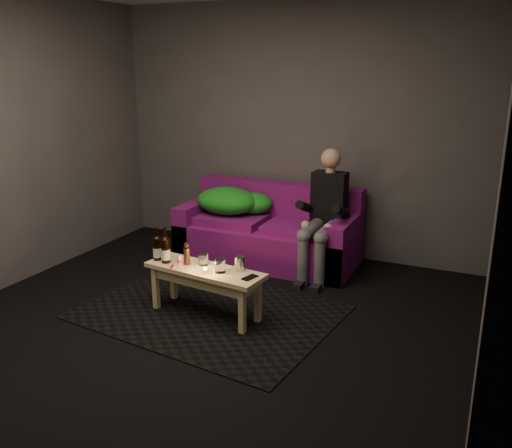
# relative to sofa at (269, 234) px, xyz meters

# --- Properties ---
(floor) EXTENTS (4.50, 4.50, 0.00)m
(floor) POSITION_rel_sofa_xyz_m (0.10, -1.81, -0.28)
(floor) COLOR black
(floor) RESTS_ON ground
(room) EXTENTS (4.50, 4.50, 4.50)m
(room) POSITION_rel_sofa_xyz_m (0.10, -1.34, 1.36)
(room) COLOR silver
(room) RESTS_ON ground
(rug) EXTENTS (2.15, 1.68, 0.01)m
(rug) POSITION_rel_sofa_xyz_m (0.05, -1.37, -0.28)
(rug) COLOR black
(rug) RESTS_ON floor
(sofa) EXTENTS (1.80, 0.81, 0.77)m
(sofa) POSITION_rel_sofa_xyz_m (0.00, 0.00, 0.00)
(sofa) COLOR #660D56
(sofa) RESTS_ON floor
(green_blanket) EXTENTS (0.79, 0.54, 0.27)m
(green_blanket) POSITION_rel_sofa_xyz_m (-0.42, -0.01, 0.30)
(green_blanket) COLOR #198C21
(green_blanket) RESTS_ON sofa
(person) EXTENTS (0.32, 0.75, 1.20)m
(person) POSITION_rel_sofa_xyz_m (0.63, -0.15, 0.34)
(person) COLOR black
(person) RESTS_ON sofa
(coffee_table) EXTENTS (1.03, 0.43, 0.41)m
(coffee_table) POSITION_rel_sofa_xyz_m (0.05, -1.42, 0.05)
(coffee_table) COLOR #DDC281
(coffee_table) RESTS_ON rug
(beer_bottle_a) EXTENTS (0.07, 0.07, 0.28)m
(beer_bottle_a) POSITION_rel_sofa_xyz_m (-0.40, -1.41, 0.23)
(beer_bottle_a) COLOR black
(beer_bottle_a) RESTS_ON coffee_table
(beer_bottle_b) EXTENTS (0.08, 0.08, 0.30)m
(beer_bottle_b) POSITION_rel_sofa_xyz_m (-0.30, -1.44, 0.24)
(beer_bottle_b) COLOR black
(beer_bottle_b) RESTS_ON coffee_table
(salt_shaker) EXTENTS (0.04, 0.04, 0.08)m
(salt_shaker) POSITION_rel_sofa_xyz_m (-0.18, -1.43, 0.17)
(salt_shaker) COLOR silver
(salt_shaker) RESTS_ON coffee_table
(pepper_mill) EXTENTS (0.06, 0.06, 0.14)m
(pepper_mill) POSITION_rel_sofa_xyz_m (-0.12, -1.40, 0.20)
(pepper_mill) COLOR black
(pepper_mill) RESTS_ON coffee_table
(tumbler_back) EXTENTS (0.09, 0.09, 0.09)m
(tumbler_back) POSITION_rel_sofa_xyz_m (0.01, -1.36, 0.17)
(tumbler_back) COLOR white
(tumbler_back) RESTS_ON coffee_table
(tealight) EXTENTS (0.06, 0.06, 0.04)m
(tealight) POSITION_rel_sofa_xyz_m (0.10, -1.50, 0.15)
(tealight) COLOR white
(tealight) RESTS_ON coffee_table
(tumbler_front) EXTENTS (0.09, 0.09, 0.11)m
(tumbler_front) POSITION_rel_sofa_xyz_m (0.20, -1.44, 0.18)
(tumbler_front) COLOR white
(tumbler_front) RESTS_ON coffee_table
(steel_cup) EXTENTS (0.09, 0.09, 0.11)m
(steel_cup) POSITION_rel_sofa_xyz_m (0.32, -1.34, 0.18)
(steel_cup) COLOR silver
(steel_cup) RESTS_ON coffee_table
(smartphone) EXTENTS (0.10, 0.15, 0.01)m
(smartphone) POSITION_rel_sofa_xyz_m (0.46, -1.46, 0.13)
(smartphone) COLOR black
(smartphone) RESTS_ON coffee_table
(red_lighter) EXTENTS (0.04, 0.07, 0.01)m
(red_lighter) POSITION_rel_sofa_xyz_m (-0.20, -1.51, 0.13)
(red_lighter) COLOR #B70B0D
(red_lighter) RESTS_ON coffee_table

